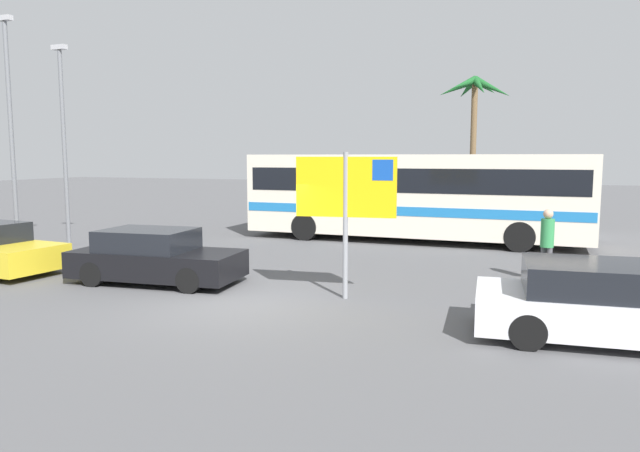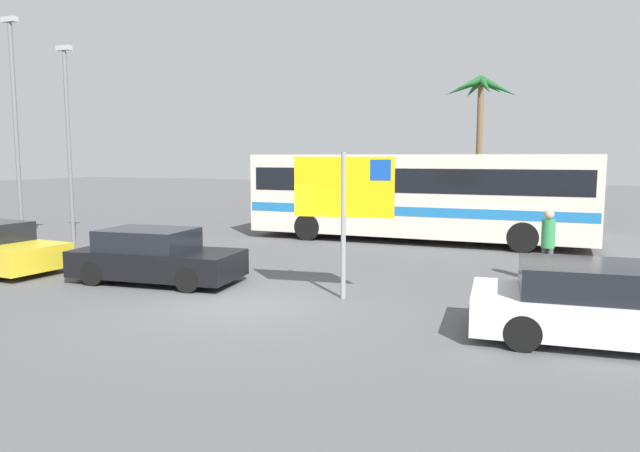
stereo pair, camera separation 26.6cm
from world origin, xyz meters
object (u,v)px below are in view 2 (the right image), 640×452
at_px(bus_rear_coach, 428,188).
at_px(car_white, 603,305).
at_px(car_black, 155,257).
at_px(ferry_sign, 346,193).
at_px(bus_front_coach, 416,193).
at_px(pedestrian_by_bus, 548,240).

height_order(bus_rear_coach, car_white, bus_rear_coach).
height_order(bus_rear_coach, car_black, bus_rear_coach).
height_order(ferry_sign, car_white, ferry_sign).
relative_size(bus_front_coach, ferry_sign, 3.83).
xyz_separation_m(bus_front_coach, bus_rear_coach, (-0.29, 3.59, 0.00)).
distance_m(bus_front_coach, ferry_sign, 9.23).
xyz_separation_m(bus_front_coach, car_white, (5.55, -10.46, -1.15)).
height_order(car_black, pedestrian_by_bus, pedestrian_by_bus).
relative_size(ferry_sign, pedestrian_by_bus, 1.75).
distance_m(bus_front_coach, car_white, 11.89).
xyz_separation_m(bus_rear_coach, pedestrian_by_bus, (4.90, -9.44, -0.70)).
xyz_separation_m(bus_rear_coach, car_black, (-4.12, -12.93, -1.15)).
relative_size(bus_rear_coach, ferry_sign, 3.83).
height_order(bus_rear_coach, pedestrian_by_bus, bus_rear_coach).
distance_m(car_black, car_white, 10.03).
distance_m(bus_front_coach, bus_rear_coach, 3.60).
distance_m(bus_rear_coach, car_white, 15.26).
bearing_deg(car_black, pedestrian_by_bus, 15.84).
distance_m(bus_rear_coach, ferry_sign, 12.82).
bearing_deg(bus_front_coach, ferry_sign, -86.62).
bearing_deg(pedestrian_by_bus, bus_rear_coach, -115.15).
bearing_deg(ferry_sign, bus_rear_coach, 86.44).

